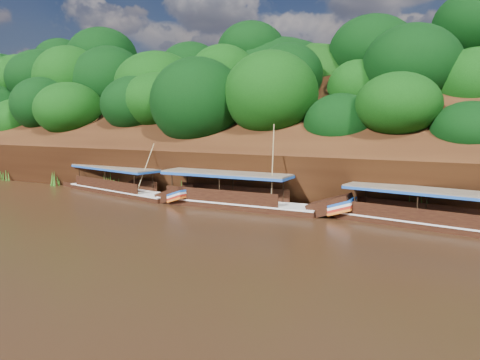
% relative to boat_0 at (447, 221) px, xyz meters
% --- Properties ---
extents(ground, '(160.00, 160.00, 0.00)m').
position_rel_boat_0_xyz_m(ground, '(-13.92, -7.26, -0.50)').
color(ground, black).
rests_on(ground, ground).
extents(riverbank, '(120.00, 30.06, 19.40)m').
position_rel_boat_0_xyz_m(riverbank, '(-13.93, 15.47, 1.39)').
color(riverbank, black).
rests_on(riverbank, ground).
extents(boat_0, '(13.69, 4.19, 5.22)m').
position_rel_boat_0_xyz_m(boat_0, '(0.00, 0.00, 0.00)').
color(boat_0, black).
rests_on(boat_0, ground).
extents(boat_1, '(14.34, 2.61, 6.33)m').
position_rel_boat_0_xyz_m(boat_1, '(-12.92, 0.39, 0.06)').
color(boat_1, black).
rests_on(boat_1, ground).
extents(boat_2, '(14.19, 4.94, 4.73)m').
position_rel_boat_0_xyz_m(boat_2, '(-24.28, 1.12, 0.00)').
color(boat_2, black).
rests_on(boat_2, ground).
extents(reeds, '(48.78, 2.35, 2.10)m').
position_rel_boat_0_xyz_m(reeds, '(-16.36, 2.42, 0.42)').
color(reeds, '#306C1B').
rests_on(reeds, ground).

